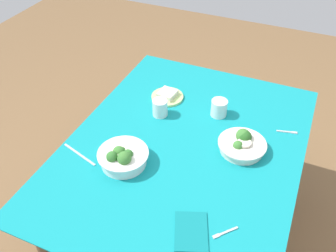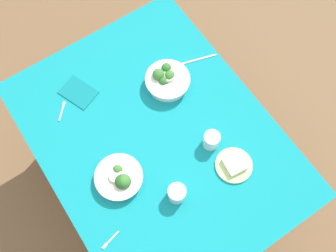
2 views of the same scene
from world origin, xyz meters
name	(u,v)px [view 1 (image 1 of 2)]	position (x,y,z in m)	size (l,w,h in m)	color
ground_plane	(181,232)	(0.00, 0.00, 0.00)	(6.00, 6.00, 0.00)	brown
dining_table	(183,160)	(0.00, 0.00, 0.60)	(1.38, 1.05, 0.70)	teal
broccoli_bowl_far	(123,157)	(-0.21, 0.20, 0.74)	(0.22, 0.22, 0.11)	white
broccoli_bowl_near	(242,144)	(0.08, -0.25, 0.73)	(0.22, 0.22, 0.09)	silver
bread_side_plate	(167,96)	(0.32, 0.22, 0.71)	(0.17, 0.17, 0.04)	#B7D684
water_glass_center	(219,108)	(0.29, -0.08, 0.74)	(0.08, 0.08, 0.09)	silver
water_glass_side	(160,108)	(0.17, 0.20, 0.74)	(0.08, 0.08, 0.09)	silver
fork_by_far_bowl	(288,132)	(0.29, -0.43, 0.70)	(0.03, 0.10, 0.00)	#B7B7BC
fork_by_near_bowl	(224,233)	(-0.38, -0.31, 0.70)	(0.08, 0.08, 0.00)	#B7B7BC
table_knife_left	(80,154)	(-0.24, 0.41, 0.70)	(0.21, 0.01, 0.00)	#B7B7BC
napkin_folded_upper	(191,231)	(-0.42, -0.19, 0.70)	(0.17, 0.12, 0.01)	#0F777D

